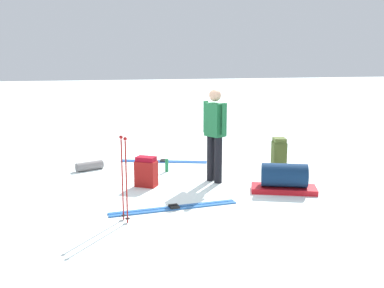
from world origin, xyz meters
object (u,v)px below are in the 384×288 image
backpack_large_dark (146,172)px  ski_pair_near (174,208)px  sleeping_mat_rolled (90,166)px  thermos_bottle (167,165)px  skier_standing (215,131)px  gear_sled (284,179)px  ski_pair_far (164,161)px  ski_poles_planted_near (124,174)px  backpack_bright (279,155)px

backpack_large_dark → ski_pair_near: bearing=-170.7°
ski_pair_near → sleeping_mat_rolled: 2.94m
backpack_large_dark → thermos_bottle: backpack_large_dark is taller
skier_standing → backpack_large_dark: size_ratio=3.17×
skier_standing → sleeping_mat_rolled: size_ratio=3.09×
skier_standing → gear_sled: size_ratio=1.44×
ski_pair_far → ski_poles_planted_near: ski_poles_planted_near is taller
ski_pair_near → backpack_large_dark: 1.32m
ski_pair_near → thermos_bottle: bearing=-9.2°
backpack_large_dark → thermos_bottle: bearing=-32.0°
gear_sled → sleeping_mat_rolled: 3.93m
ski_pair_near → sleeping_mat_rolled: (2.70, 1.14, 0.08)m
gear_sled → ski_pair_far: bearing=29.9°
gear_sled → thermos_bottle: 2.47m
skier_standing → ski_pair_far: 2.09m
backpack_bright → ski_pair_far: bearing=55.2°
ski_pair_near → backpack_bright: (1.59, -2.51, 0.32)m
ski_pair_far → thermos_bottle: bearing=172.8°
skier_standing → ski_poles_planted_near: (-1.57, 1.82, -0.28)m
backpack_large_dark → thermos_bottle: 1.07m
skier_standing → ski_pair_near: (-1.25, 1.05, -0.94)m
ski_pair_near → backpack_large_dark: bearing=9.3°
sleeping_mat_rolled → thermos_bottle: thermos_bottle is taller
gear_sled → sleeping_mat_rolled: bearing=53.0°
thermos_bottle → gear_sled: bearing=-138.1°
skier_standing → ski_pair_far: bearing=18.4°
ski_pair_near → backpack_bright: size_ratio=2.89×
ski_pair_near → thermos_bottle: size_ratio=7.63×
ski_pair_near → gear_sled: gear_sled is taller
ski_pair_far → thermos_bottle: (-0.84, 0.11, 0.12)m
backpack_bright → sleeping_mat_rolled: (1.11, 3.65, -0.25)m
ski_pair_near → backpack_bright: bearing=-57.7°
ski_poles_planted_near → ski_pair_far: bearing=-20.1°
sleeping_mat_rolled → ski_poles_planted_near: bearing=-173.0°
skier_standing → ski_pair_far: (1.77, 0.59, -0.94)m
ski_pair_far → ski_poles_planted_near: size_ratio=1.53×
skier_standing → gear_sled: bearing=-133.6°
ski_pair_near → sleeping_mat_rolled: bearing=22.9°
ski_pair_far → thermos_bottle: thermos_bottle is taller
gear_sled → thermos_bottle: (1.83, 1.64, -0.09)m
skier_standing → backpack_bright: skier_standing is taller
ski_pair_near → gear_sled: size_ratio=1.69×
ski_pair_far → gear_sled: (-2.68, -1.54, 0.21)m
ski_pair_far → backpack_bright: (-1.43, -2.06, 0.32)m
ski_pair_far → gear_sled: gear_sled is taller
ski_pair_far → backpack_large_dark: size_ratio=3.43×
skier_standing → backpack_bright: size_ratio=2.47×
backpack_large_dark → gear_sled: 2.40m
ski_pair_far → backpack_large_dark: 1.88m
ski_pair_far → ski_pair_near: bearing=171.4°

